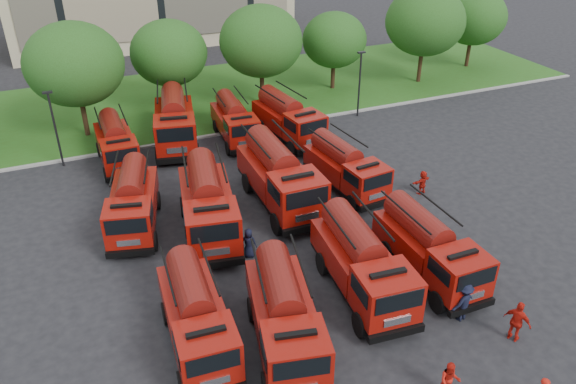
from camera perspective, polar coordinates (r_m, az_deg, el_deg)
name	(u,v)px	position (r m, az deg, el deg)	size (l,w,h in m)	color
ground	(314,281)	(26.88, 2.62, -9.00)	(140.00, 140.00, 0.00)	black
lawn	(181,100)	(48.68, -10.80, 9.20)	(70.00, 16.00, 0.12)	#284E14
curb	(208,136)	(41.36, -8.13, 5.65)	(70.00, 0.30, 0.14)	gray
tree_2	(74,64)	(41.86, -20.88, 12.04)	(6.72, 6.72, 8.22)	#382314
tree_3	(169,53)	(45.20, -12.01, 13.66)	(5.88, 5.88, 7.19)	#382314
tree_4	(261,41)	(45.50, -2.76, 15.06)	(6.55, 6.55, 8.01)	#382314
tree_5	(334,40)	(49.37, 4.73, 15.15)	(5.46, 5.46, 6.68)	#382314
tree_6	(425,21)	(52.03, 13.77, 16.49)	(6.89, 6.89, 8.42)	#382314
tree_7	(474,17)	(58.00, 18.37, 16.51)	(6.05, 6.05, 7.39)	#382314
lamp_post_0	(55,125)	(38.55, -22.63, 6.31)	(0.60, 0.25, 5.11)	black
lamp_post_1	(360,80)	(44.05, 7.29, 11.20)	(0.60, 0.25, 5.11)	black
fire_truck_0	(196,315)	(23.13, -9.28, -12.26)	(2.73, 6.65, 2.96)	black
fire_truck_1	(284,315)	(22.75, -0.36, -12.38)	(3.76, 7.16, 3.10)	black
fire_truck_2	(362,263)	(25.49, 7.51, -7.12)	(3.12, 7.30, 3.24)	black
fire_truck_3	(429,247)	(27.18, 14.12, -5.47)	(2.50, 6.72, 3.05)	black
fire_truck_4	(133,202)	(30.97, -15.48, -0.96)	(3.85, 7.05, 3.05)	black
fire_truck_5	(208,204)	(29.56, -8.14, -1.22)	(3.91, 7.91, 3.44)	black
fire_truck_6	(279,176)	(31.79, -0.87, 1.63)	(2.99, 7.90, 3.58)	black
fire_truck_7	(345,167)	(33.65, 5.84, 2.53)	(2.89, 6.63, 2.93)	black
fire_truck_8	(116,143)	(38.21, -17.06, 4.77)	(2.41, 6.41, 2.90)	black
fire_truck_9	(175,121)	(39.88, -11.43, 7.06)	(4.16, 8.08, 3.51)	black
fire_truck_10	(234,121)	(40.18, -5.47, 7.23)	(2.69, 6.48, 2.89)	black
fire_truck_11	(288,118)	(40.06, -0.02, 7.50)	(3.24, 7.17, 3.15)	black
firefighter_2	(512,339)	(25.76, 21.84, -13.70)	(1.13, 0.64, 1.92)	#B7170E
firefighter_3	(460,319)	(26.00, 17.05, -12.19)	(1.25, 0.64, 1.93)	black
firefighter_4	(249,256)	(28.45, -3.95, -6.53)	(0.79, 0.51, 1.61)	black
firefighter_5	(421,193)	(34.65, 13.36, -0.10)	(1.37, 0.59, 1.48)	#B7170E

